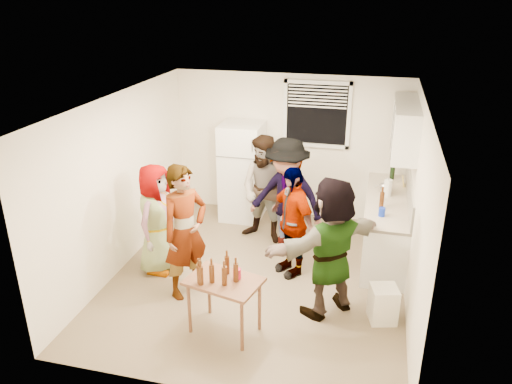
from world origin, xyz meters
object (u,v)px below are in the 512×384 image
(guest_black, at_px, (290,271))
(beer_bottle_counter, at_px, (381,208))
(refrigerator, at_px, (242,172))
(guest_orange, at_px, (327,310))
(kettle, at_px, (385,192))
(guest_back_left, at_px, (265,239))
(blue_cup, at_px, (381,216))
(serving_table, at_px, (225,330))
(wine_bottle, at_px, (392,179))
(beer_bottle_table, at_px, (227,273))
(guest_back_right, at_px, (285,252))
(trash_bin, at_px, (383,303))
(red_cup, at_px, (237,278))
(guest_stripe, at_px, (189,292))
(guest_grey, at_px, (161,269))

(guest_black, bearing_deg, beer_bottle_counter, 68.26)
(refrigerator, bearing_deg, guest_orange, -53.77)
(guest_black, bearing_deg, guest_orange, -7.72)
(kettle, bearing_deg, guest_back_left, -176.73)
(beer_bottle_counter, distance_m, blue_cup, 0.26)
(refrigerator, bearing_deg, serving_table, -78.38)
(wine_bottle, relative_size, beer_bottle_table, 1.40)
(beer_bottle_counter, distance_m, guest_back_right, 1.63)
(beer_bottle_table, bearing_deg, guest_orange, 26.11)
(trash_bin, distance_m, red_cup, 1.84)
(blue_cup, height_order, guest_back_left, blue_cup)
(beer_bottle_counter, height_order, blue_cup, beer_bottle_counter)
(guest_black, height_order, guest_orange, guest_orange)
(trash_bin, bearing_deg, wine_bottle, 89.13)
(red_cup, xyz_separation_m, guest_back_left, (-0.20, 2.31, -0.70))
(wine_bottle, distance_m, guest_orange, 2.82)
(refrigerator, distance_m, blue_cup, 2.73)
(refrigerator, relative_size, red_cup, 13.73)
(guest_back_right, bearing_deg, beer_bottle_counter, 15.77)
(trash_bin, xyz_separation_m, guest_back_right, (-1.47, 1.37, -0.25))
(guest_stripe, bearing_deg, guest_black, -22.05)
(guest_back_right, xyz_separation_m, guest_black, (0.17, -0.53, 0.00))
(beer_bottle_table, bearing_deg, guest_grey, 143.76)
(guest_stripe, bearing_deg, red_cup, -91.16)
(kettle, distance_m, guest_back_left, 2.04)
(serving_table, height_order, guest_grey, serving_table)
(beer_bottle_table, bearing_deg, guest_black, 69.08)
(trash_bin, relative_size, guest_orange, 0.26)
(refrigerator, height_order, guest_orange, refrigerator)
(kettle, height_order, beer_bottle_table, kettle)
(beer_bottle_counter, distance_m, serving_table, 2.80)
(guest_grey, xyz_separation_m, guest_back_right, (1.68, 0.91, 0.00))
(guest_black, bearing_deg, guest_grey, -123.72)
(beer_bottle_table, bearing_deg, guest_back_left, 91.37)
(guest_back_left, bearing_deg, beer_bottle_counter, 4.60)
(beer_bottle_table, xyz_separation_m, guest_back_right, (0.35, 1.89, -0.70))
(guest_orange, bearing_deg, guest_grey, -54.49)
(refrigerator, distance_m, beer_bottle_table, 3.07)
(kettle, distance_m, beer_bottle_counter, 0.65)
(beer_bottle_counter, bearing_deg, guest_grey, -163.41)
(red_cup, bearing_deg, serving_table, -153.76)
(wine_bottle, height_order, serving_table, wine_bottle)
(refrigerator, height_order, kettle, refrigerator)
(beer_bottle_counter, distance_m, trash_bin, 1.52)
(trash_bin, height_order, guest_back_left, trash_bin)
(guest_grey, bearing_deg, beer_bottle_counter, -67.43)
(guest_back_left, bearing_deg, serving_table, -72.69)
(wine_bottle, xyz_separation_m, red_cup, (-1.71, -3.21, -0.20))
(beer_bottle_table, bearing_deg, blue_cup, 43.37)
(refrigerator, relative_size, kettle, 7.23)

